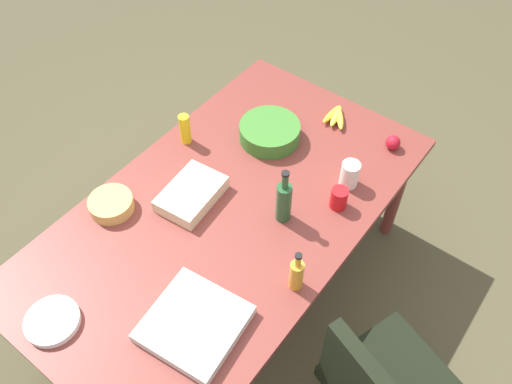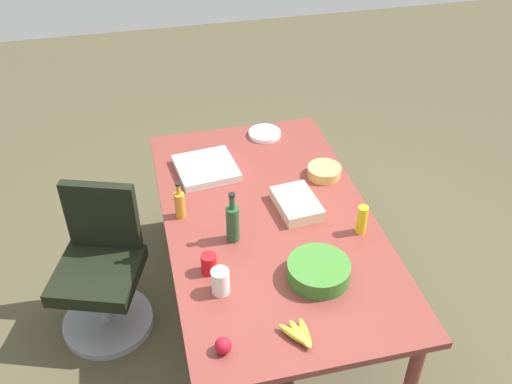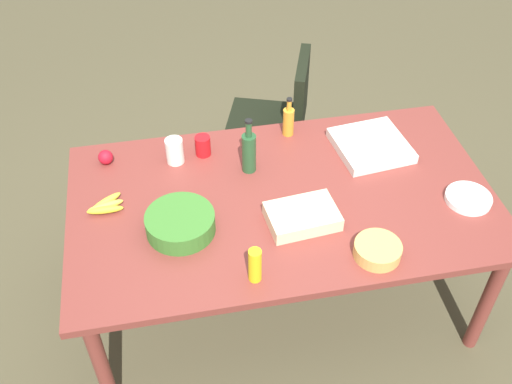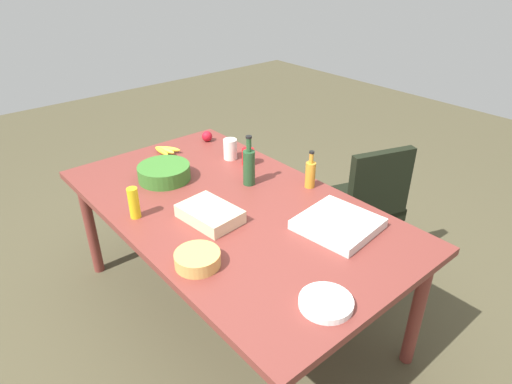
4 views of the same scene
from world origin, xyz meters
The scene contains 15 objects.
ground_plane centered at (0.00, 0.00, 0.00)m, with size 10.00×10.00×0.00m, color #4C462F.
conference_table centered at (0.00, 0.00, 0.71)m, with size 2.05×1.17×0.78m.
office_chair centered at (0.17, 0.99, 0.37)m, with size 0.61×0.61×0.94m.
banana_bunch centered at (-0.84, 0.08, 0.81)m, with size 0.17×0.14×0.04m.
sheet_cake centered at (0.05, -0.18, 0.82)m, with size 0.32×0.22×0.07m, color beige.
paper_plate_stack centered at (0.87, -0.19, 0.80)m, with size 0.22×0.22×0.03m, color white.
salad_bowl centered at (-0.50, -0.12, 0.83)m, with size 0.32×0.32×0.09m, color #387229.
red_solo_cup centered at (-0.34, 0.40, 0.84)m, with size 0.08×0.08×0.11m, color red.
pizza_box centered at (0.54, 0.27, 0.81)m, with size 0.36×0.36×0.05m, color silver.
mustard_bottle centered at (-0.23, -0.46, 0.87)m, with size 0.06×0.06×0.17m, color yellow.
apple_red centered at (-0.83, 0.42, 0.82)m, with size 0.08×0.08×0.08m, color red.
mayo_jar centered at (-0.48, 0.37, 0.85)m, with size 0.09×0.09×0.14m, color white.
dressing_bottle centered at (0.14, 0.49, 0.87)m, with size 0.07×0.07×0.23m.
chip_bowl centered at (0.32, -0.43, 0.81)m, with size 0.21×0.21×0.06m, color #D9A856.
wine_bottle centered at (-0.12, 0.23, 0.90)m, with size 0.09×0.09×0.31m.
Camera 2 is at (-2.41, 0.65, 2.88)m, focal length 40.32 mm.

